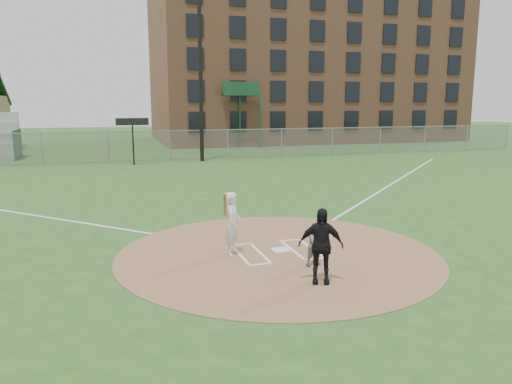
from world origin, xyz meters
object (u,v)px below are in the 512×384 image
object	(u,v)px
umpire	(321,246)
batter_at_plate	(233,223)
catcher	(316,244)
home_plate	(281,250)

from	to	relation	value
umpire	batter_at_plate	xyz separation A→B (m)	(-1.32, 2.52, -0.01)
catcher	batter_at_plate	bearing A→B (deg)	119.52
home_plate	catcher	world-z (taller)	catcher
batter_at_plate	catcher	bearing A→B (deg)	-39.90
home_plate	umpire	distance (m)	2.63
catcher	umpire	xyz separation A→B (m)	(-0.38, -1.10, 0.31)
home_plate	batter_at_plate	xyz separation A→B (m)	(-1.30, 0.02, 0.81)
catcher	batter_at_plate	size ratio (longest dim) A/B	0.59
catcher	home_plate	bearing A→B (deg)	85.41
home_plate	umpire	size ratio (longest dim) A/B	0.26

